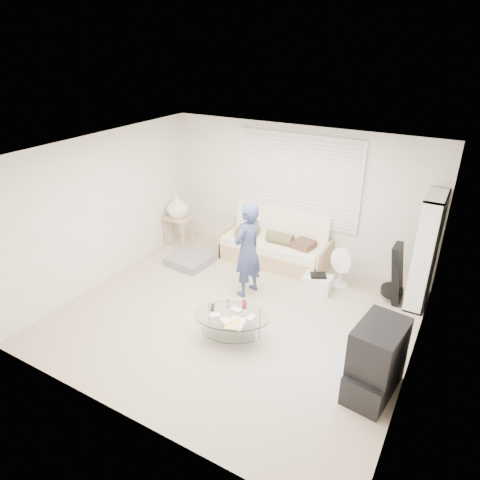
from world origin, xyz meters
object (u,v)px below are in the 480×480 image
Objects in this scene: futon_sofa at (275,246)px; coffee_table at (232,320)px; tv_unit at (376,360)px; bookshelf at (425,251)px.

coffee_table is at bearing -78.70° from futon_sofa.
futon_sofa is 2.11× the size of tv_unit.
tv_unit reaches higher than coffee_table.
bookshelf is at bearing 47.50° from coffee_table.
tv_unit is (-0.13, -2.27, -0.45)m from bookshelf.
futon_sofa is 3.39m from tv_unit.
futon_sofa reaches higher than coffee_table.
bookshelf is 3.13m from coffee_table.
tv_unit is at bearing -0.14° from coffee_table.
bookshelf is 1.46× the size of coffee_table.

